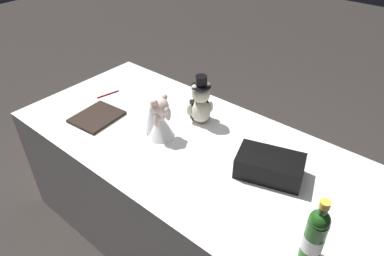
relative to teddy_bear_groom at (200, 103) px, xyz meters
The scene contains 8 objects.
ground_plane 0.90m from the teddy_bear_groom, 117.54° to the left, with size 12.00×12.00×0.00m, color #2D2826.
reception_table 0.54m from the teddy_bear_groom, 117.54° to the left, with size 2.02×0.93×0.75m, color white.
teddy_bear_groom is the anchor object (origin of this frame).
teddy_bear_bride 0.26m from the teddy_bear_groom, 71.19° to the left, with size 0.19×0.15×0.25m.
champagne_bottle 0.96m from the teddy_bear_groom, 153.07° to the left, with size 0.08×0.08×0.29m.
signing_pen 0.66m from the teddy_bear_groom, 13.61° to the left, with size 0.04×0.15×0.01m.
gift_case_black 0.55m from the teddy_bear_groom, 164.53° to the left, with size 0.34×0.26×0.11m.
guestbook 0.61m from the teddy_bear_groom, 37.34° to the left, with size 0.22×0.26×0.02m, color black.
Camera 1 is at (-0.91, 1.09, 1.88)m, focal length 32.42 mm.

